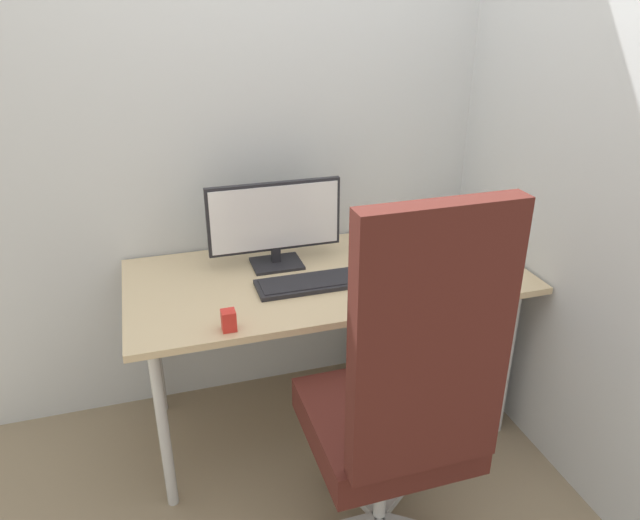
# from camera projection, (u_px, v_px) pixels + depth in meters

# --- Properties ---
(ground_plane) EXTENTS (8.00, 8.00, 0.00)m
(ground_plane) POSITION_uv_depth(u_px,v_px,m) (326.00, 418.00, 2.71)
(ground_plane) COLOR gray
(wall_back) EXTENTS (3.29, 0.04, 2.80)m
(wall_back) POSITION_uv_depth(u_px,v_px,m) (298.00, 89.00, 2.48)
(wall_back) COLOR silver
(wall_back) RESTS_ON ground_plane
(wall_side_right) EXTENTS (0.04, 2.46, 2.80)m
(wall_side_right) POSITION_uv_depth(u_px,v_px,m) (568.00, 106.00, 2.13)
(wall_side_right) COLOR silver
(wall_side_right) RESTS_ON ground_plane
(desk) EXTENTS (1.59, 0.75, 0.74)m
(desk) POSITION_uv_depth(u_px,v_px,m) (327.00, 287.00, 2.43)
(desk) COLOR #D1B78C
(desk) RESTS_ON ground_plane
(office_chair) EXTENTS (0.56, 0.58, 1.34)m
(office_chair) POSITION_uv_depth(u_px,v_px,m) (401.00, 399.00, 1.78)
(office_chair) COLOR black
(office_chair) RESTS_ON ground_plane
(filing_cabinet) EXTENTS (0.43, 0.55, 0.59)m
(filing_cabinet) POSITION_uv_depth(u_px,v_px,m) (426.00, 342.00, 2.74)
(filing_cabinet) COLOR silver
(filing_cabinet) RESTS_ON ground_plane
(monitor) EXTENTS (0.55, 0.16, 0.35)m
(monitor) POSITION_uv_depth(u_px,v_px,m) (275.00, 221.00, 2.40)
(monitor) COLOR black
(monitor) RESTS_ON desk
(keyboard) EXTENTS (0.40, 0.16, 0.02)m
(keyboard) POSITION_uv_depth(u_px,v_px,m) (308.00, 284.00, 2.30)
(keyboard) COLOR black
(keyboard) RESTS_ON desk
(mouse) EXTENTS (0.08, 0.10, 0.04)m
(mouse) POSITION_uv_depth(u_px,v_px,m) (386.00, 263.00, 2.45)
(mouse) COLOR #333338
(mouse) RESTS_ON desk
(pen_holder) EXTENTS (0.10, 0.10, 0.17)m
(pen_holder) POSITION_uv_depth(u_px,v_px,m) (439.00, 226.00, 2.73)
(pen_holder) COLOR gray
(pen_holder) RESTS_ON desk
(notebook) EXTENTS (0.13, 0.17, 0.03)m
(notebook) POSITION_uv_depth(u_px,v_px,m) (463.00, 256.00, 2.52)
(notebook) COLOR beige
(notebook) RESTS_ON desk
(desk_clamp_accessory) EXTENTS (0.05, 0.05, 0.07)m
(desk_clamp_accessory) POSITION_uv_depth(u_px,v_px,m) (229.00, 320.00, 1.99)
(desk_clamp_accessory) COLOR red
(desk_clamp_accessory) RESTS_ON desk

